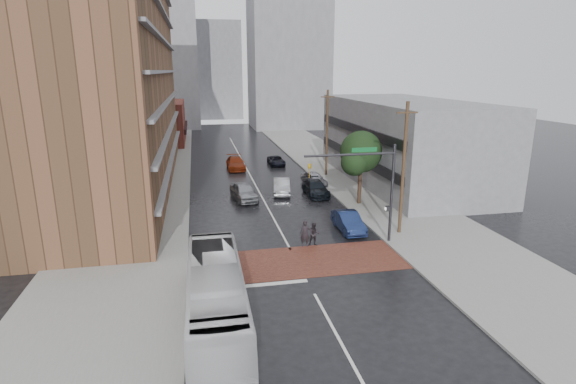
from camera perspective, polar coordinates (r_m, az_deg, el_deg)
name	(u,v)px	position (r m, az deg, el deg)	size (l,w,h in m)	color
ground	(299,265)	(29.28, 1.36, -9.23)	(160.00, 160.00, 0.00)	black
crosswalk	(297,262)	(29.72, 1.14, -8.83)	(14.00, 5.00, 0.02)	brown
sidewalk_west	(149,181)	(52.67, -17.21, 1.29)	(9.00, 90.00, 0.15)	gray
sidewalk_east	(345,172)	(55.23, 7.24, 2.48)	(9.00, 90.00, 0.15)	gray
apartment_block	(111,51)	(50.65, -21.52, 16.33)	(10.00, 44.00, 28.00)	brown
storefront_west	(160,122)	(80.66, -15.91, 8.49)	(8.00, 16.00, 7.00)	brown
building_east	(404,141)	(51.75, 14.47, 6.26)	(11.00, 26.00, 9.00)	gray
distant_tower_west	(154,52)	(104.36, -16.64, 16.72)	(18.00, 16.00, 32.00)	gray
distant_tower_east	(288,42)	(100.17, 0.01, 18.56)	(16.00, 14.00, 36.00)	gray
distant_tower_center	(217,71)	(121.13, -9.00, 14.96)	(12.00, 10.00, 24.00)	gray
street_tree	(361,155)	(41.35, 9.25, 4.72)	(4.20, 4.10, 6.90)	#332319
signal_mast	(373,180)	(31.71, 10.76, 1.47)	(6.50, 0.30, 7.20)	#2D2D33
utility_pole_near	(403,168)	(34.15, 14.45, 2.93)	(1.60, 0.26, 10.00)	#473321
utility_pole_far	(327,133)	(52.59, 4.96, 7.52)	(1.60, 0.26, 10.00)	#473321
transit_bus	(216,297)	(22.46, -9.13, -12.99)	(2.64, 11.27, 3.14)	silver
pedestrian_a	(305,234)	(31.86, 2.20, -5.30)	(0.70, 0.46, 1.92)	black
pedestrian_b	(314,234)	(32.05, 3.35, -5.39)	(0.83, 0.65, 1.71)	black
car_travel_a	(244,192)	(43.38, -5.65, 0.05)	(1.97, 4.90, 1.67)	#93959A
car_travel_b	(282,186)	(45.44, -0.82, 0.73)	(1.61, 4.63, 1.52)	#B3B5BB
car_travel_c	(236,163)	(57.25, -6.66, 3.67)	(2.17, 5.35, 1.55)	maroon
suv_travel	(276,161)	(59.38, -1.51, 4.00)	(1.96, 4.26, 1.18)	black
car_parked_near	(348,222)	(35.24, 7.67, -3.76)	(1.58, 4.52, 1.49)	#15224B
car_parked_mid	(316,188)	(44.96, 3.53, 0.50)	(2.04, 5.01, 1.45)	black
car_parked_far	(314,178)	(48.99, 3.34, 1.73)	(1.71, 4.25, 1.45)	#AAACB2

